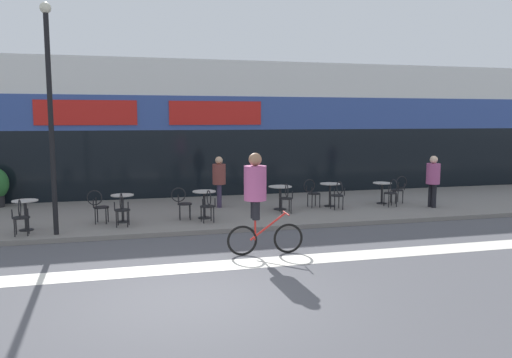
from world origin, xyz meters
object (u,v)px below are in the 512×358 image
at_px(bistro_table_0, 25,209).
at_px(cafe_chair_4_near, 338,193).
at_px(cafe_chair_0_near, 21,215).
at_px(cafe_chair_1_near, 122,207).
at_px(bistro_table_3, 280,193).
at_px(bistro_table_5, 382,189).
at_px(cafe_chair_4_side, 312,191).
at_px(cafe_chair_1_side, 98,204).
at_px(bistro_table_2, 204,199).
at_px(bistro_table_4, 330,190).
at_px(bistro_table_1, 122,203).
at_px(pedestrian_far_end, 433,177).
at_px(cafe_chair_5_near, 392,191).
at_px(pedestrian_near_end, 219,177).
at_px(cyclist_0, 257,194).
at_px(cafe_chair_2_side, 182,201).
at_px(cafe_chair_2_near, 208,204).
at_px(cafe_chair_3_near, 286,196).
at_px(cafe_chair_5_side, 399,188).
at_px(lamp_post, 50,104).

height_order(bistro_table_0, cafe_chair_4_near, cafe_chair_4_near).
bearing_deg(cafe_chair_0_near, cafe_chair_1_near, -83.67).
xyz_separation_m(bistro_table_3, cafe_chair_4_near, (1.72, -0.48, -0.01)).
height_order(bistro_table_5, cafe_chair_4_side, cafe_chair_4_side).
relative_size(cafe_chair_1_side, cafe_chair_4_side, 1.00).
xyz_separation_m(bistro_table_2, bistro_table_4, (4.19, 0.92, -0.02)).
xyz_separation_m(bistro_table_4, cafe_chair_4_side, (-0.62, -0.01, -0.01)).
bearing_deg(bistro_table_3, bistro_table_4, 4.77).
relative_size(bistro_table_1, cafe_chair_1_side, 0.84).
height_order(bistro_table_2, pedestrian_far_end, pedestrian_far_end).
distance_m(cafe_chair_5_near, pedestrian_far_end, 1.35).
xyz_separation_m(bistro_table_4, pedestrian_near_end, (-3.46, 0.75, 0.43)).
distance_m(bistro_table_4, cafe_chair_1_side, 7.10).
height_order(bistro_table_1, pedestrian_far_end, pedestrian_far_end).
distance_m(bistro_table_1, cyclist_0, 4.67).
bearing_deg(cafe_chair_2_side, pedestrian_near_end, 54.78).
bearing_deg(cafe_chair_2_side, cafe_chair_4_side, 16.06).
bearing_deg(cafe_chair_5_near, cafe_chair_2_near, 96.09).
xyz_separation_m(cafe_chair_0_near, cafe_chair_3_near, (7.04, 1.19, 0.00)).
bearing_deg(cafe_chair_4_near, bistro_table_3, 71.95).
height_order(cafe_chair_2_near, cyclist_0, cyclist_0).
height_order(pedestrian_near_end, pedestrian_far_end, pedestrian_far_end).
bearing_deg(cafe_chair_2_near, cyclist_0, -174.71).
height_order(cafe_chair_0_near, cafe_chair_1_near, same).
relative_size(bistro_table_0, cafe_chair_5_side, 0.85).
distance_m(bistro_table_4, pedestrian_far_end, 3.26).
height_order(bistro_table_0, cafe_chair_2_near, cafe_chair_2_near).
distance_m(bistro_table_5, cyclist_0, 7.17).
xyz_separation_m(bistro_table_1, cafe_chair_4_near, (6.42, 0.27, -0.01)).
xyz_separation_m(bistro_table_3, cafe_chair_1_side, (-5.33, -0.74, -0.01)).
height_order(bistro_table_5, cafe_chair_1_side, cafe_chair_1_side).
relative_size(cafe_chair_0_near, cafe_chair_5_side, 1.00).
relative_size(cafe_chair_0_near, cyclist_0, 0.41).
bearing_deg(bistro_table_5, bistro_table_0, -172.61).
relative_size(cafe_chair_3_near, cafe_chair_5_near, 1.00).
bearing_deg(bistro_table_2, cafe_chair_0_near, -167.14).
relative_size(bistro_table_5, pedestrian_far_end, 0.43).
height_order(bistro_table_0, lamp_post, lamp_post).
distance_m(bistro_table_1, cafe_chair_4_side, 5.86).
height_order(bistro_table_1, cafe_chair_4_near, cafe_chair_4_near).
relative_size(cafe_chair_4_side, lamp_post, 0.16).
height_order(bistro_table_2, cafe_chair_1_side, cafe_chair_1_side).
bearing_deg(cafe_chair_2_near, cafe_chair_0_near, 89.51).
xyz_separation_m(cafe_chair_2_side, cafe_chair_5_near, (6.68, 0.33, 0.00)).
xyz_separation_m(cafe_chair_4_near, cafe_chair_5_near, (1.87, 0.04, 0.00)).
bearing_deg(cyclist_0, cafe_chair_1_side, 136.22).
distance_m(cafe_chair_3_near, lamp_post, 6.89).
bearing_deg(bistro_table_0, pedestrian_near_end, 21.47).
height_order(cafe_chair_4_side, pedestrian_near_end, pedestrian_near_end).
height_order(cafe_chair_4_near, cyclist_0, cyclist_0).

